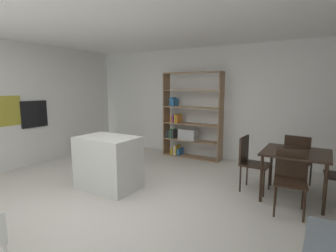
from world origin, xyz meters
TOP-DOWN VIEW (x-y plane):
  - ground_plane at (0.00, 0.00)m, footprint 10.04×10.04m
  - ceiling_slab at (0.00, 0.00)m, footprint 7.29×6.36m
  - back_partition at (0.00, 3.15)m, footprint 7.29×0.06m
  - tall_cabinet_run_left at (-3.27, 0.00)m, footprint 0.64×5.74m
  - built_in_oven at (-2.93, 0.54)m, footprint 0.06×0.60m
  - kitchen_island at (-0.50, 0.29)m, footprint 1.00×0.69m
  - open_bookshelf at (-0.29, 2.84)m, footprint 1.49×0.32m
  - dining_table at (2.28, 1.46)m, footprint 0.95×0.91m
  - dining_chair_far at (2.27, 1.94)m, footprint 0.45×0.46m
  - dining_chair_island_side at (1.59, 1.46)m, footprint 0.46×0.44m
  - dining_chair_near at (2.27, 0.97)m, footprint 0.47×0.50m

SIDE VIEW (x-z plane):
  - ground_plane at x=0.00m, z-range 0.00..0.00m
  - kitchen_island at x=-0.50m, z-range 0.00..0.89m
  - dining_chair_near at x=2.27m, z-range 0.08..0.94m
  - dining_chair_island_side at x=1.59m, z-range 0.08..0.99m
  - dining_chair_far at x=2.27m, z-range 0.09..1.01m
  - dining_table at x=2.28m, z-range 0.29..1.04m
  - open_bookshelf at x=-0.29m, z-range -0.18..1.90m
  - built_in_oven at x=-2.93m, z-range 0.84..1.43m
  - back_partition at x=0.00m, z-range 0.00..2.68m
  - tall_cabinet_run_left at x=-3.27m, z-range 0.00..2.68m
  - ceiling_slab at x=0.00m, z-range 2.68..2.74m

